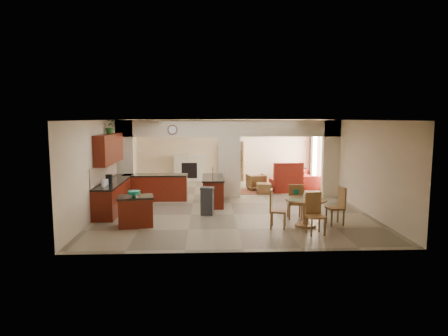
{
  "coord_description": "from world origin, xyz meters",
  "views": [
    {
      "loc": [
        -0.78,
        -13.24,
        2.86
      ],
      "look_at": [
        -0.21,
        0.3,
        1.16
      ],
      "focal_mm": 32.0,
      "sensor_mm": 36.0,
      "label": 1
    }
  ],
  "objects_px": {
    "kitchen_island": "(136,211)",
    "armchair": "(256,182)",
    "dining_table": "(306,208)",
    "sofa": "(302,176)"
  },
  "relations": [
    {
      "from": "sofa",
      "to": "dining_table",
      "type": "bearing_deg",
      "value": 166.66
    },
    {
      "from": "kitchen_island",
      "to": "sofa",
      "type": "bearing_deg",
      "value": 35.78
    },
    {
      "from": "dining_table",
      "to": "sofa",
      "type": "relative_size",
      "value": 0.4
    },
    {
      "from": "kitchen_island",
      "to": "armchair",
      "type": "xyz_separation_m",
      "value": [
        3.87,
        5.24,
        -0.09
      ]
    },
    {
      "from": "kitchen_island",
      "to": "dining_table",
      "type": "xyz_separation_m",
      "value": [
        4.52,
        -0.22,
        0.09
      ]
    },
    {
      "from": "dining_table",
      "to": "armchair",
      "type": "distance_m",
      "value": 5.5
    },
    {
      "from": "dining_table",
      "to": "sofa",
      "type": "height_order",
      "value": "sofa"
    },
    {
      "from": "kitchen_island",
      "to": "dining_table",
      "type": "bearing_deg",
      "value": -13.79
    },
    {
      "from": "kitchen_island",
      "to": "dining_table",
      "type": "distance_m",
      "value": 4.52
    },
    {
      "from": "kitchen_island",
      "to": "armchair",
      "type": "distance_m",
      "value": 6.51
    }
  ]
}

